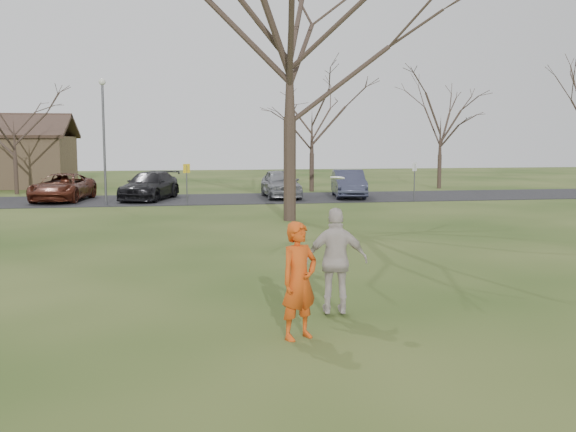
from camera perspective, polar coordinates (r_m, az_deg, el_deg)
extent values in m
plane|color=#1E380F|center=(11.92, 3.37, -9.42)|extent=(120.00, 120.00, 0.00)
cube|color=black|center=(36.38, -5.72, 1.49)|extent=(62.00, 6.50, 0.04)
imported|color=#C2420F|center=(10.87, 0.97, -5.65)|extent=(0.85, 0.76, 1.96)
imported|color=#491D11|center=(36.78, -19.05, 2.38)|extent=(3.21, 5.53, 1.45)
imported|color=black|center=(36.33, -11.95, 2.59)|extent=(3.63, 5.56, 1.50)
imported|color=gray|center=(36.77, -0.64, 2.87)|extent=(1.94, 4.73, 1.60)
imported|color=#303348|center=(37.11, 5.30, 2.83)|extent=(2.34, 4.88, 1.54)
imported|color=#BCAFA9|center=(12.24, 4.24, -3.90)|extent=(1.22, 0.65, 1.98)
cylinder|color=white|center=(12.22, 4.32, 3.35)|extent=(0.27, 0.27, 0.09)
cylinder|color=#47474C|center=(33.80, -15.71, 5.94)|extent=(0.12, 0.12, 6.00)
sphere|color=beige|center=(33.92, -15.88, 11.18)|extent=(0.34, 0.34, 0.34)
cylinder|color=#47474C|center=(33.22, -8.80, 2.65)|extent=(0.06, 0.06, 2.00)
cube|color=yellow|center=(33.17, -8.83, 4.11)|extent=(0.35, 0.35, 0.45)
cylinder|color=#47474C|center=(35.54, 10.95, 2.87)|extent=(0.06, 0.06, 2.00)
cube|color=silver|center=(35.50, 10.98, 4.24)|extent=(0.35, 0.35, 0.45)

